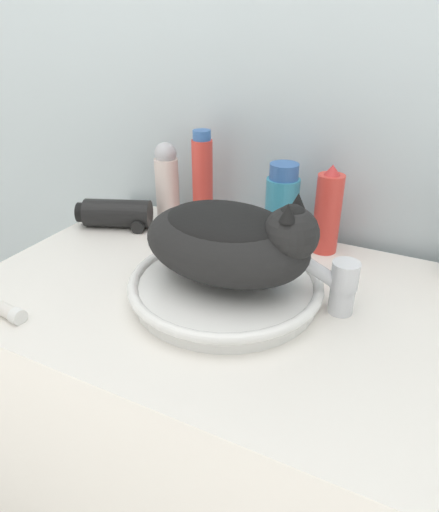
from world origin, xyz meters
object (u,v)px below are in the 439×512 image
object	(u,v)px
shampoo_bottle_tall	(203,181)
lotion_bottle_white	(167,182)
hair_dryer	(118,214)
mouthwash_bottle	(282,206)
cat	(228,238)
faucet	(333,280)
spray_bottle_trigger	(328,212)

from	to	relation	value
shampoo_bottle_tall	lotion_bottle_white	bearing A→B (deg)	-180.00
lotion_bottle_white	hair_dryer	xyz separation A→B (m)	(-0.08, -0.10, -0.07)
mouthwash_bottle	lotion_bottle_white	xyz separation A→B (m)	(-0.31, -0.00, 0.01)
shampoo_bottle_tall	mouthwash_bottle	size ratio (longest dim) A/B	1.28
shampoo_bottle_tall	lotion_bottle_white	size ratio (longest dim) A/B	1.20
cat	mouthwash_bottle	xyz separation A→B (m)	(0.01, 0.27, -0.03)
cat	lotion_bottle_white	world-z (taller)	cat
shampoo_bottle_tall	faucet	bearing A→B (deg)	-30.89
cat	spray_bottle_trigger	distance (m)	0.29
faucet	lotion_bottle_white	bearing A→B (deg)	-37.26
spray_bottle_trigger	mouthwash_bottle	xyz separation A→B (m)	(-0.10, 0.00, -0.00)
lotion_bottle_white	faucet	bearing A→B (deg)	-25.26
lotion_bottle_white	spray_bottle_trigger	bearing A→B (deg)	0.00
lotion_bottle_white	mouthwash_bottle	bearing A→B (deg)	0.00
faucet	shampoo_bottle_tall	distance (m)	0.45
mouthwash_bottle	lotion_bottle_white	bearing A→B (deg)	-180.00
hair_dryer	cat	bearing A→B (deg)	134.33
spray_bottle_trigger	hair_dryer	bearing A→B (deg)	-168.45
hair_dryer	shampoo_bottle_tall	bearing A→B (deg)	-173.50
faucet	mouthwash_bottle	xyz separation A→B (m)	(-0.18, 0.23, 0.03)
faucet	lotion_bottle_white	size ratio (longest dim) A/B	0.79
spray_bottle_trigger	mouthwash_bottle	size ratio (longest dim) A/B	1.06
faucet	mouthwash_bottle	distance (m)	0.29
cat	faucet	xyz separation A→B (m)	(0.18, 0.04, -0.06)
shampoo_bottle_tall	mouthwash_bottle	world-z (taller)	shampoo_bottle_tall
spray_bottle_trigger	lotion_bottle_white	world-z (taller)	same
cat	shampoo_bottle_tall	size ratio (longest dim) A/B	1.37
cat	shampoo_bottle_tall	world-z (taller)	shampoo_bottle_tall
shampoo_bottle_tall	mouthwash_bottle	xyz separation A→B (m)	(0.20, 0.00, -0.03)
spray_bottle_trigger	mouthwash_bottle	world-z (taller)	spray_bottle_trigger
lotion_bottle_white	shampoo_bottle_tall	bearing A→B (deg)	0.00
spray_bottle_trigger	lotion_bottle_white	xyz separation A→B (m)	(-0.41, -0.00, 0.01)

